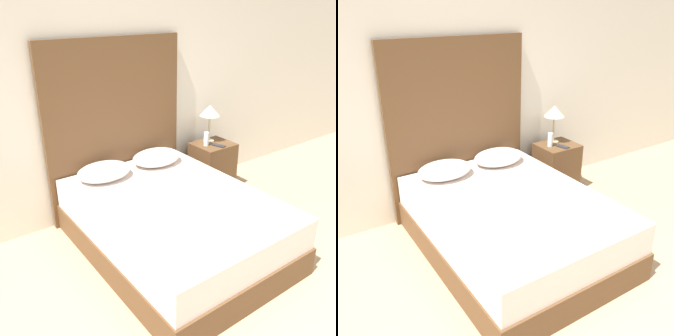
% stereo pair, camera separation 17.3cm
% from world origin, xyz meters
% --- Properties ---
extents(wall_back, '(10.00, 0.06, 2.70)m').
position_xyz_m(wall_back, '(0.00, 2.82, 1.35)').
color(wall_back, silver).
rests_on(wall_back, ground_plane).
extents(bed, '(1.44, 1.93, 0.54)m').
position_xyz_m(bed, '(0.13, 1.76, 0.27)').
color(bed, brown).
rests_on(bed, ground_plane).
extents(headboard, '(1.52, 0.05, 1.81)m').
position_xyz_m(headboard, '(0.13, 2.75, 0.90)').
color(headboard, brown).
rests_on(headboard, ground_plane).
extents(pillow_left, '(0.53, 0.40, 0.14)m').
position_xyz_m(pillow_left, '(-0.17, 2.48, 0.61)').
color(pillow_left, silver).
rests_on(pillow_left, bed).
extents(pillow_right, '(0.53, 0.40, 0.14)m').
position_xyz_m(pillow_right, '(0.44, 2.48, 0.61)').
color(pillow_right, silver).
rests_on(pillow_right, bed).
extents(phone_on_bed, '(0.16, 0.14, 0.01)m').
position_xyz_m(phone_on_bed, '(0.01, 1.78, 0.54)').
color(phone_on_bed, '#B7B7BC').
rests_on(phone_on_bed, bed).
extents(nightstand, '(0.45, 0.39, 0.58)m').
position_xyz_m(nightstand, '(1.26, 2.49, 0.29)').
color(nightstand, brown).
rests_on(nightstand, ground_plane).
extents(table_lamp, '(0.24, 0.24, 0.45)m').
position_xyz_m(table_lamp, '(1.26, 2.57, 0.94)').
color(table_lamp, tan).
rests_on(table_lamp, nightstand).
extents(phone_on_nightstand, '(0.11, 0.16, 0.01)m').
position_xyz_m(phone_on_nightstand, '(1.26, 2.39, 0.58)').
color(phone_on_nightstand, '#232328').
rests_on(phone_on_nightstand, nightstand).
extents(toiletry_bottle, '(0.06, 0.06, 0.16)m').
position_xyz_m(toiletry_bottle, '(1.15, 2.49, 0.66)').
color(toiletry_bottle, silver).
rests_on(toiletry_bottle, nightstand).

